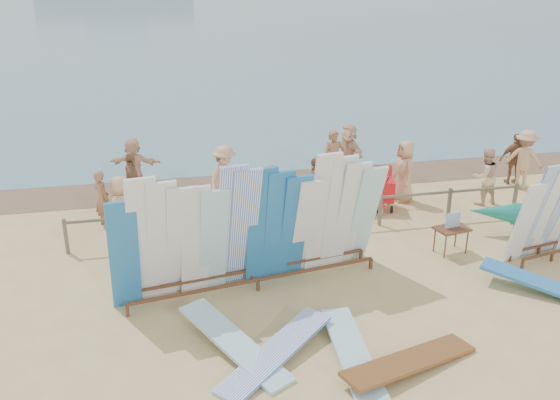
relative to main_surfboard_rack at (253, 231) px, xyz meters
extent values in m
plane|color=tan|center=(1.86, -0.48, -1.31)|extent=(160.00, 160.00, 0.00)
cube|color=slate|center=(1.86, 127.52, -1.31)|extent=(320.00, 240.00, 0.02)
cube|color=brown|center=(1.86, 6.72, -1.31)|extent=(40.00, 2.60, 0.01)
cube|color=#655B4C|center=(1.86, 2.52, -0.51)|extent=(12.00, 0.06, 0.06)
cube|color=#655B4C|center=(-4.14, 2.52, -0.86)|extent=(0.08, 0.08, 0.90)
cube|color=#655B4C|center=(-2.14, 2.52, -0.86)|extent=(0.08, 0.08, 0.90)
cube|color=#655B4C|center=(-0.14, 2.52, -0.86)|extent=(0.08, 0.08, 0.90)
cube|color=#655B4C|center=(1.86, 2.52, -0.86)|extent=(0.08, 0.08, 0.90)
cube|color=#655B4C|center=(3.86, 2.52, -0.86)|extent=(0.08, 0.08, 0.90)
cube|color=#655B4C|center=(5.86, 2.52, -0.86)|extent=(0.08, 0.08, 0.90)
cube|color=#655B4C|center=(7.86, 2.52, -0.86)|extent=(0.08, 0.08, 0.90)
cube|color=brown|center=(0.04, -0.23, -1.05)|extent=(5.42, 0.94, 0.06)
cube|color=brown|center=(-0.03, 0.23, -1.05)|extent=(5.42, 0.94, 0.06)
cube|color=#236DAF|center=(-2.64, -0.43, -0.10)|extent=(0.66, 0.62, 2.44)
cube|color=white|center=(-2.26, -0.37, 0.13)|extent=(0.70, 0.87, 2.89)
cube|color=white|center=(-1.89, -0.31, 0.07)|extent=(0.70, 0.91, 2.77)
cube|color=white|center=(-1.52, -0.25, 0.00)|extent=(0.72, 1.01, 2.63)
cube|color=white|center=(-1.24, -0.20, -0.03)|extent=(0.69, 0.79, 2.57)
cube|color=#8DCEE1|center=(-0.86, -0.14, -0.09)|extent=(0.69, 0.82, 2.45)
cube|color=white|center=(-0.49, -0.08, 0.15)|extent=(0.71, 0.95, 2.93)
cube|color=white|center=(-0.21, -0.03, 0.09)|extent=(0.71, 0.95, 2.82)
cube|color=#236DAF|center=(0.17, 0.03, 0.07)|extent=(0.67, 0.68, 2.76)
cube|color=#236DAF|center=(0.54, 0.09, 0.01)|extent=(0.67, 0.71, 2.65)
cube|color=#236DAF|center=(0.91, 0.15, -0.06)|extent=(0.69, 0.80, 2.51)
cube|color=white|center=(1.19, 0.19, -0.12)|extent=(0.70, 0.88, 2.38)
cube|color=white|center=(1.57, 0.25, 0.14)|extent=(0.68, 0.76, 2.91)
cube|color=white|center=(1.94, 0.31, 0.09)|extent=(0.68, 0.73, 2.81)
cube|color=white|center=(2.22, 0.36, 0.01)|extent=(0.70, 0.90, 2.66)
cube|color=#8DCEE1|center=(2.59, 0.42, -0.05)|extent=(0.72, 0.98, 2.52)
cube|color=brown|center=(7.05, -0.34, -1.09)|extent=(1.78, 0.40, 0.05)
cube|color=brown|center=(6.97, 0.05, -1.09)|extent=(1.78, 0.40, 0.05)
cube|color=white|center=(6.18, -0.31, -0.28)|extent=(0.59, 0.62, 2.07)
cube|color=white|center=(6.52, -0.24, -0.08)|extent=(0.62, 0.76, 2.47)
cube|color=white|center=(6.86, -0.18, -0.13)|extent=(0.62, 0.77, 2.37)
cube|color=white|center=(7.20, -0.11, -0.18)|extent=(0.62, 0.79, 2.27)
cube|color=brown|center=(7.23, 1.03, -1.14)|extent=(0.67, 0.72, 0.35)
cone|color=#188877|center=(6.44, 1.38, -0.70)|extent=(1.27, 0.95, 0.53)
cube|color=brown|center=(4.92, 0.60, -0.69)|extent=(0.88, 0.70, 0.05)
cube|color=white|center=(4.92, 0.60, -0.46)|extent=(0.41, 0.11, 0.37)
cube|color=#8DCEE1|center=(1.25, -2.95, -1.31)|extent=(0.70, 2.72, 0.22)
cube|color=white|center=(-0.09, -2.68, -1.31)|extent=(2.42, 2.17, 0.33)
cube|color=#236DAF|center=(5.96, -1.67, -1.31)|extent=(2.35, 2.24, 0.44)
cube|color=brown|center=(2.12, -3.39, -1.31)|extent=(2.73, 1.44, 0.29)
cube|color=#8DCEE1|center=(-0.77, -2.30, -1.31)|extent=(1.81, 2.61, 0.43)
cube|color=red|center=(1.38, 3.55, -1.01)|extent=(0.70, 0.69, 0.05)
cube|color=red|center=(1.50, 3.75, -0.73)|extent=(0.54, 0.41, 0.53)
cube|color=red|center=(3.97, 3.30, -1.01)|extent=(0.57, 0.53, 0.05)
cube|color=red|center=(3.99, 3.53, -0.74)|extent=(0.54, 0.20, 0.53)
cube|color=red|center=(4.40, 3.64, -0.71)|extent=(0.67, 0.92, 0.60)
cube|color=red|center=(4.47, 3.95, -0.33)|extent=(0.52, 0.29, 0.38)
imported|color=#8C6042|center=(2.36, 3.56, -0.47)|extent=(1.00, 1.01, 1.69)
imported|color=#8C6042|center=(-2.60, 5.17, -0.48)|extent=(0.55, 1.02, 1.66)
imported|color=#8C6042|center=(-3.36, 4.07, -0.54)|extent=(0.56, 0.64, 1.55)
imported|color=beige|center=(-2.57, 6.61, -0.46)|extent=(1.67, 0.96, 1.71)
imported|color=tan|center=(-2.82, 3.12, -0.48)|extent=(0.45, 0.84, 1.67)
imported|color=tan|center=(-0.04, 4.59, -0.37)|extent=(1.21, 1.22, 1.88)
imported|color=beige|center=(7.36, 3.36, -0.47)|extent=(0.87, 0.50, 1.69)
imported|color=beige|center=(1.04, 3.44, -0.52)|extent=(0.43, 0.80, 1.59)
imported|color=tan|center=(5.20, 4.12, -0.40)|extent=(0.44, 0.90, 1.84)
imported|color=beige|center=(4.18, 6.29, -0.39)|extent=(1.13, 1.81, 1.86)
imported|color=#8C6042|center=(3.50, 5.64, -0.39)|extent=(0.71, 0.43, 1.85)
imported|color=#8C6042|center=(9.23, 4.76, -0.49)|extent=(1.03, 0.60, 1.65)
imported|color=tan|center=(9.26, 4.32, -0.37)|extent=(1.22, 1.21, 1.88)
camera|label=1|loc=(-1.86, -11.19, 5.10)|focal=38.00mm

